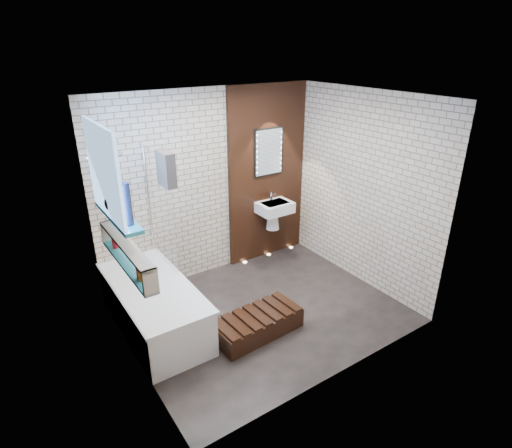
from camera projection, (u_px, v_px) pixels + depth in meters
ground at (263, 312)px, 5.27m from camera, size 3.20×3.20×0.00m
room_shell at (263, 216)px, 4.74m from camera, size 3.24×3.20×2.60m
walnut_panel at (267, 175)px, 6.19m from camera, size 1.30×0.06×2.60m
clerestory_window at (107, 182)px, 3.97m from camera, size 0.18×1.00×0.94m
display_niche at (127, 254)px, 4.12m from camera, size 0.14×1.30×0.26m
bathtub at (154, 307)px, 4.87m from camera, size 0.79×1.74×0.70m
bath_screen at (161, 210)px, 4.98m from camera, size 0.01×0.78×1.40m
towel at (166, 169)px, 4.53m from camera, size 0.11×0.29×0.38m
shower_head at (115, 154)px, 4.52m from camera, size 0.18×0.18×0.02m
washbasin at (274, 211)px, 6.25m from camera, size 0.50×0.36×0.58m
led_mirror at (269, 152)px, 6.02m from camera, size 0.50×0.02×0.70m
walnut_step at (257, 324)px, 4.85m from camera, size 1.05×0.51×0.23m
niche_bottles at (130, 260)px, 4.07m from camera, size 0.06×0.85×0.15m
sill_vases at (117, 201)px, 4.10m from camera, size 0.23×0.80×0.41m
floor_uplights at (269, 254)px, 6.66m from camera, size 0.96×0.06×0.01m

